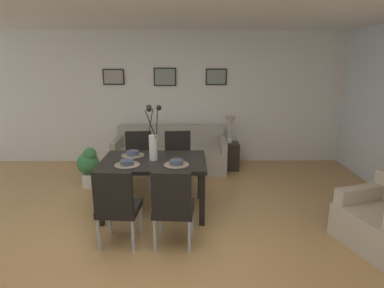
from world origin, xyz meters
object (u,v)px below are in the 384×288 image
centerpiece_vase (153,139)px  table_lamp (230,123)px  framed_picture_center (165,77)px  dining_chair_far_right (178,157)px  bowl_near_left (127,162)px  dining_chair_near_right (139,158)px  framed_picture_right (216,77)px  bowl_far_left (176,162)px  side_table (229,156)px  dining_chair_near_left (117,204)px  dining_chair_far_left (173,204)px  bowl_near_right (133,153)px  dining_table (154,166)px  framed_picture_left (114,77)px  potted_plant (89,165)px  sofa (170,155)px

centerpiece_vase → table_lamp: bearing=55.1°
table_lamp → framed_picture_center: (-1.24, 0.50, 0.83)m
dining_chair_far_right → bowl_near_left: 1.27m
table_lamp → dining_chair_near_right: bearing=-149.9°
bowl_near_left → framed_picture_center: size_ratio=0.39×
framed_picture_right → bowl_near_left: bearing=-118.0°
bowl_far_left → side_table: (0.92, 1.98, -0.52)m
dining_chair_far_right → framed_picture_center: 1.88m
dining_chair_near_left → dining_chair_far_left: 0.61m
dining_chair_far_right → bowl_near_right: 0.93m
dining_table → table_lamp: table_lamp is taller
bowl_near_left → side_table: bearing=51.9°
side_table → framed_picture_left: bearing=167.5°
bowl_far_left → dining_chair_far_right: bearing=91.1°
dining_table → dining_chair_near_left: dining_chair_near_left is taller
potted_plant → dining_chair_near_right: bearing=-3.3°
dining_chair_near_left → bowl_far_left: dining_chair_near_left is taller
centerpiece_vase → bowl_far_left: centerpiece_vase is taller
dining_chair_far_left → centerpiece_vase: 1.07m
bowl_near_left → framed_picture_left: size_ratio=0.41×
framed_picture_right → table_lamp: bearing=-65.0°
bowl_far_left → table_lamp: table_lamp is taller
dining_chair_near_left → dining_chair_far_right: 1.84m
bowl_near_right → framed_picture_left: 2.37m
table_lamp → dining_chair_far_left: bearing=-109.4°
dining_table → bowl_far_left: 0.40m
dining_chair_far_left → framed_picture_left: bearing=112.5°
dining_chair_near_left → framed_picture_center: 3.38m
dining_chair_far_left → dining_chair_far_right: bearing=90.2°
bowl_near_left → framed_picture_center: framed_picture_center is taller
dining_chair_near_right → potted_plant: (-0.84, 0.05, -0.14)m
bowl_far_left → bowl_near_right: bearing=146.1°
dining_chair_near_left → dining_chair_far_left: bearing=-1.5°
dining_chair_far_right → framed_picture_left: 2.27m
dining_chair_near_left → dining_chair_near_right: 1.72m
side_table → framed_picture_center: (-1.24, 0.50, 1.47)m
framed_picture_left → framed_picture_center: size_ratio=0.95×
dining_chair_far_right → potted_plant: size_ratio=1.37×
framed_picture_left → sofa: bearing=-23.3°
sofa → framed_picture_left: framed_picture_left is taller
dining_chair_near_left → table_lamp: size_ratio=1.80×
dining_chair_near_left → bowl_far_left: 0.95m
dining_chair_far_right → centerpiece_vase: bearing=-108.8°
dining_chair_far_right → bowl_near_left: dining_chair_far_right is taller
dining_chair_near_left → framed_picture_left: framed_picture_left is taller
dining_chair_far_right → potted_plant: (-1.48, 0.04, -0.14)m
sofa → framed_picture_right: (0.89, 0.48, 1.45)m
dining_chair_far_right → dining_chair_near_right: bearing=-179.0°
dining_chair_far_left → bowl_far_left: (0.01, 0.67, 0.27)m
dining_chair_near_left → bowl_near_right: 1.11m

